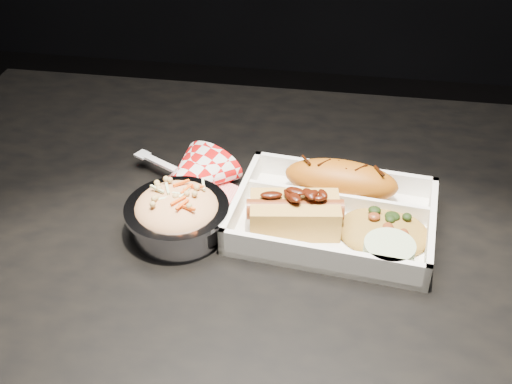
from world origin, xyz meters
TOP-DOWN VIEW (x-y plane):
  - dining_table at (0.00, 0.00)m, footprint 1.20×0.80m
  - food_tray at (0.02, 0.03)m, footprint 0.27×0.21m
  - fried_pastry at (0.03, 0.09)m, footprint 0.16×0.08m
  - hotdog at (-0.02, 0.01)m, footprint 0.12×0.07m
  - fried_rice_mound at (0.09, 0.02)m, footprint 0.12×0.11m
  - cupcake_liner at (0.09, -0.03)m, footprint 0.06×0.06m
  - foil_coleslaw_cup at (-0.17, -0.01)m, footprint 0.13×0.13m
  - napkin_fork at (-0.18, 0.08)m, footprint 0.17×0.15m

SIDE VIEW (x-z plane):
  - dining_table at x=0.00m, z-range 0.28..1.03m
  - food_tray at x=0.02m, z-range 0.74..0.78m
  - napkin_fork at x=-0.18m, z-range 0.72..0.82m
  - cupcake_liner at x=0.09m, z-range 0.76..0.79m
  - fried_rice_mound at x=0.09m, z-range 0.76..0.79m
  - foil_coleslaw_cup at x=-0.17m, z-range 0.75..0.82m
  - hotdog at x=-0.02m, z-range 0.75..0.81m
  - fried_pastry at x=0.03m, z-range 0.76..0.81m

